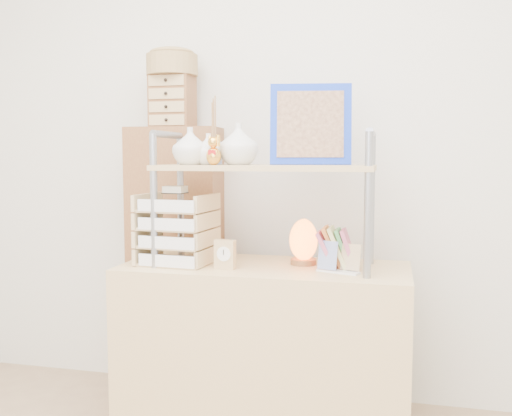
{
  "coord_description": "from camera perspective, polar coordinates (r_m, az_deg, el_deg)",
  "views": [
    {
      "loc": [
        0.52,
        -1.11,
        1.21
      ],
      "look_at": [
        -0.04,
        1.2,
        0.99
      ],
      "focal_mm": 40.0,
      "sensor_mm": 36.0,
      "label": 1
    }
  ],
  "objects": [
    {
      "name": "desk",
      "position": [
        2.51,
        0.84,
        -14.21
      ],
      "size": [
        1.2,
        0.5,
        0.75
      ],
      "primitive_type": "cube",
      "color": "tan",
      "rests_on": "ground"
    },
    {
      "name": "cabinet",
      "position": [
        2.93,
        -7.99,
        -5.33
      ],
      "size": [
        0.46,
        0.26,
        1.35
      ],
      "primitive_type": "cube",
      "rotation": [
        0.0,
        0.0,
        0.06
      ],
      "color": "brown",
      "rests_on": "ground"
    },
    {
      "name": "hutch",
      "position": [
        2.39,
        -0.46,
        4.74
      ],
      "size": [
        0.9,
        0.34,
        0.76
      ],
      "color": "gray",
      "rests_on": "desk"
    },
    {
      "name": "letter_tray",
      "position": [
        2.45,
        -7.99,
        -2.49
      ],
      "size": [
        0.29,
        0.28,
        0.33
      ],
      "color": "tan",
      "rests_on": "desk"
    },
    {
      "name": "salt_lamp",
      "position": [
        2.42,
        4.77,
        -3.34
      ],
      "size": [
        0.13,
        0.12,
        0.19
      ],
      "color": "brown",
      "rests_on": "desk"
    },
    {
      "name": "desk_clock",
      "position": [
        2.33,
        -3.12,
        -4.66
      ],
      "size": [
        0.09,
        0.05,
        0.12
      ],
      "color": "tan",
      "rests_on": "desk"
    },
    {
      "name": "postcard_stand",
      "position": [
        2.29,
        8.25,
        -5.52
      ],
      "size": [
        0.18,
        0.1,
        0.12
      ],
      "color": "white",
      "rests_on": "desk"
    },
    {
      "name": "drawer_chest",
      "position": [
        2.87,
        -8.36,
        10.49
      ],
      "size": [
        0.2,
        0.16,
        0.25
      ],
      "color": "brown",
      "rests_on": "cabinet"
    },
    {
      "name": "woven_basket",
      "position": [
        2.89,
        -8.39,
        13.93
      ],
      "size": [
        0.25,
        0.25,
        0.1
      ],
      "primitive_type": "cylinder",
      "color": "olive",
      "rests_on": "drawer_chest"
    }
  ]
}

